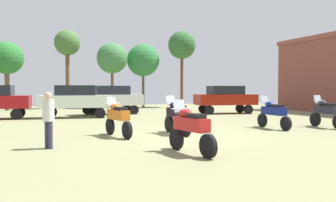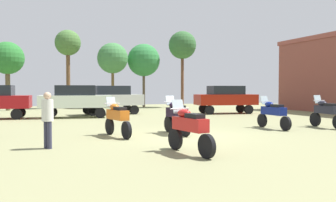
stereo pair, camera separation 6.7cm
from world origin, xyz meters
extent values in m
cube|color=#818259|center=(0.00, 0.00, 0.01)|extent=(44.00, 52.00, 0.02)
cylinder|color=black|center=(7.30, 0.76, 0.34)|extent=(0.16, 0.66, 0.65)
cube|color=#21212F|center=(7.25, 0.03, 0.85)|extent=(0.44, 1.26, 0.36)
ellipsoid|color=#21212F|center=(7.27, 0.31, 1.13)|extent=(0.35, 0.50, 0.24)
cube|color=black|center=(7.24, -0.18, 1.09)|extent=(0.33, 0.58, 0.12)
cube|color=silver|center=(7.29, 0.62, 1.31)|extent=(0.37, 0.17, 0.39)
cylinder|color=#B7B7BC|center=(7.28, 0.53, 1.25)|extent=(0.62, 0.07, 0.04)
cylinder|color=black|center=(-1.34, -2.74, 0.34)|extent=(0.22, 0.64, 0.63)
cylinder|color=black|center=(-1.09, -4.26, 0.34)|extent=(0.22, 0.64, 0.63)
cube|color=red|center=(-1.21, -3.50, 0.83)|extent=(0.57, 1.34, 0.36)
ellipsoid|color=red|center=(-1.26, -3.21, 1.11)|extent=(0.39, 0.53, 0.24)
cube|color=black|center=(-1.17, -3.72, 1.07)|extent=(0.39, 0.60, 0.12)
cube|color=silver|center=(-1.31, -2.89, 1.29)|extent=(0.38, 0.21, 0.39)
cylinder|color=#B7B7BC|center=(-1.30, -2.98, 1.23)|extent=(0.62, 0.14, 0.04)
cylinder|color=black|center=(-0.04, 1.17, 0.35)|extent=(0.16, 0.67, 0.66)
cylinder|color=black|center=(0.05, -0.32, 0.35)|extent=(0.16, 0.67, 0.66)
cube|color=black|center=(0.01, 0.42, 0.86)|extent=(0.44, 1.29, 0.36)
ellipsoid|color=black|center=(-0.01, 0.71, 1.14)|extent=(0.35, 0.50, 0.24)
cube|color=black|center=(0.02, 0.20, 1.10)|extent=(0.33, 0.58, 0.12)
cube|color=silver|center=(-0.03, 1.02, 1.32)|extent=(0.37, 0.17, 0.39)
cylinder|color=#B7B7BC|center=(-0.03, 0.93, 1.26)|extent=(0.62, 0.08, 0.04)
cylinder|color=black|center=(-2.46, 1.30, 0.34)|extent=(0.24, 0.65, 0.64)
cylinder|color=black|center=(-2.16, -0.19, 0.34)|extent=(0.24, 0.65, 0.64)
cube|color=#CE6319|center=(-2.31, 0.56, 0.84)|extent=(0.61, 1.34, 0.36)
ellipsoid|color=#CE6319|center=(-2.37, 0.84, 1.12)|extent=(0.41, 0.53, 0.24)
cube|color=black|center=(-2.27, 0.34, 1.08)|extent=(0.41, 0.61, 0.12)
cube|color=silver|center=(-2.43, 1.16, 1.30)|extent=(0.38, 0.22, 0.39)
cylinder|color=#B7B7BC|center=(-2.42, 1.07, 1.24)|extent=(0.61, 0.16, 0.04)
cylinder|color=black|center=(4.75, 1.42, 0.33)|extent=(0.12, 0.62, 0.62)
cylinder|color=black|center=(4.76, -0.20, 0.33)|extent=(0.12, 0.62, 0.62)
cube|color=navy|center=(4.75, 0.61, 0.82)|extent=(0.36, 1.38, 0.36)
ellipsoid|color=navy|center=(4.75, 0.92, 1.10)|extent=(0.32, 0.48, 0.24)
cube|color=black|center=(4.76, 0.37, 1.06)|extent=(0.30, 0.56, 0.12)
cube|color=silver|center=(4.75, 1.26, 1.28)|extent=(0.36, 0.15, 0.39)
cylinder|color=#B7B7BC|center=(4.75, 1.16, 1.22)|extent=(0.62, 0.04, 0.04)
cylinder|color=black|center=(-6.20, 9.71, 0.34)|extent=(0.66, 0.28, 0.64)
cylinder|color=black|center=(-6.07, 11.14, 0.34)|extent=(0.66, 0.28, 0.64)
cylinder|color=black|center=(-1.64, 10.96, 0.34)|extent=(0.66, 0.29, 0.64)
cylinder|color=black|center=(-1.79, 12.39, 0.34)|extent=(0.66, 0.29, 0.64)
cylinder|color=black|center=(1.27, 11.28, 0.34)|extent=(0.66, 0.29, 0.64)
cylinder|color=black|center=(1.11, 12.71, 0.34)|extent=(0.66, 0.29, 0.64)
cube|color=#B0B3AE|center=(-0.26, 11.83, 1.03)|extent=(4.47, 2.26, 0.75)
cube|color=black|center=(-0.26, 11.83, 1.71)|extent=(2.52, 1.83, 0.61)
cylinder|color=black|center=(-4.39, 9.40, 0.34)|extent=(0.66, 0.30, 0.64)
cylinder|color=black|center=(-4.20, 10.83, 0.34)|extent=(0.66, 0.30, 0.64)
cylinder|color=black|center=(-1.49, 9.02, 0.34)|extent=(0.66, 0.30, 0.64)
cylinder|color=black|center=(-1.31, 10.45, 0.34)|extent=(0.66, 0.30, 0.64)
cube|color=silver|center=(-2.85, 9.92, 1.03)|extent=(4.50, 2.35, 0.75)
cube|color=black|center=(-2.85, 9.92, 1.71)|extent=(2.55, 1.88, 0.61)
cylinder|color=black|center=(6.10, 9.22, 0.34)|extent=(0.67, 0.31, 0.64)
cylinder|color=black|center=(6.32, 10.64, 0.34)|extent=(0.67, 0.31, 0.64)
cylinder|color=black|center=(8.99, 8.78, 0.34)|extent=(0.67, 0.31, 0.64)
cylinder|color=black|center=(9.21, 10.20, 0.34)|extent=(0.67, 0.31, 0.64)
cube|color=maroon|center=(7.65, 9.71, 1.03)|extent=(4.52, 2.43, 0.75)
cube|color=black|center=(7.65, 9.71, 1.71)|extent=(2.58, 1.92, 0.61)
cylinder|color=#303148|center=(-4.86, -1.17, 0.43)|extent=(0.14, 0.14, 0.82)
cylinder|color=#303148|center=(-4.78, -1.32, 0.43)|extent=(0.14, 0.14, 0.82)
cylinder|color=silver|center=(-4.82, -1.24, 1.16)|extent=(0.46, 0.46, 0.65)
sphere|color=tan|center=(-4.82, -1.24, 1.59)|extent=(0.22, 0.22, 0.22)
cylinder|color=brown|center=(-2.36, 20.84, 2.76)|extent=(0.36, 0.36, 5.48)
sphere|color=#426B32|center=(-2.36, 20.84, 6.03)|extent=(2.34, 2.34, 2.34)
cylinder|color=brown|center=(1.57, 19.94, 2.03)|extent=(0.26, 0.26, 4.01)
sphere|color=#3B763E|center=(1.57, 19.94, 4.67)|extent=(2.85, 2.85, 2.85)
cylinder|color=brown|center=(8.26, 19.03, 2.75)|extent=(0.29, 0.29, 5.46)
sphere|color=#30602F|center=(8.26, 19.03, 6.08)|extent=(2.70, 2.70, 2.70)
cylinder|color=brown|center=(4.77, 20.50, 1.97)|extent=(0.25, 0.25, 3.90)
sphere|color=#2C7539|center=(4.77, 20.50, 4.63)|extent=(3.17, 3.17, 3.17)
cylinder|color=brown|center=(-7.31, 19.26, 1.88)|extent=(0.38, 0.38, 3.73)
sphere|color=#276D2B|center=(-7.31, 19.26, 4.35)|extent=(2.68, 2.68, 2.68)
camera|label=1|loc=(-5.19, -12.04, 1.79)|focal=36.93mm
camera|label=2|loc=(-5.13, -12.06, 1.79)|focal=36.93mm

